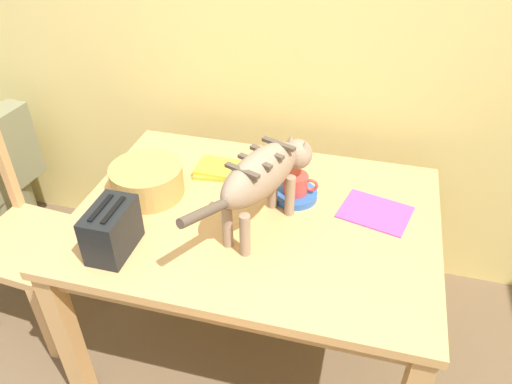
# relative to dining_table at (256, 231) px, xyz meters

# --- Properties ---
(wall_rear) EXTENTS (5.29, 0.11, 2.50)m
(wall_rear) POSITION_rel_dining_table_xyz_m (0.05, 0.70, 0.61)
(wall_rear) COLOR #ECD27B
(wall_rear) RESTS_ON ground_plane
(dining_table) EXTENTS (1.31, 0.96, 0.73)m
(dining_table) POSITION_rel_dining_table_xyz_m (0.00, 0.00, 0.00)
(dining_table) COLOR tan
(dining_table) RESTS_ON ground_plane
(cat) EXTENTS (0.29, 0.62, 0.31)m
(cat) POSITION_rel_dining_table_xyz_m (0.04, -0.05, 0.30)
(cat) COLOR #927960
(cat) RESTS_ON dining_table
(saucer_bowl) EXTENTS (0.17, 0.17, 0.03)m
(saucer_bowl) POSITION_rel_dining_table_xyz_m (0.12, 0.14, 0.10)
(saucer_bowl) COLOR #295BB0
(saucer_bowl) RESTS_ON dining_table
(coffee_mug) EXTENTS (0.13, 0.09, 0.08)m
(coffee_mug) POSITION_rel_dining_table_xyz_m (0.12, 0.14, 0.15)
(coffee_mug) COLOR #D23F38
(coffee_mug) RESTS_ON saucer_bowl
(magazine) EXTENTS (0.28, 0.25, 0.01)m
(magazine) POSITION_rel_dining_table_xyz_m (0.42, 0.12, 0.09)
(magazine) COLOR purple
(magazine) RESTS_ON dining_table
(book_stack) EXTENTS (0.18, 0.15, 0.03)m
(book_stack) POSITION_rel_dining_table_xyz_m (-0.23, 0.23, 0.10)
(book_stack) COLOR gold
(book_stack) RESTS_ON dining_table
(wicker_basket) EXTENTS (0.28, 0.28, 0.12)m
(wicker_basket) POSITION_rel_dining_table_xyz_m (-0.44, 0.02, 0.15)
(wicker_basket) COLOR tan
(wicker_basket) RESTS_ON dining_table
(toaster) EXTENTS (0.12, 0.20, 0.18)m
(toaster) POSITION_rel_dining_table_xyz_m (-0.41, -0.30, 0.17)
(toaster) COLOR black
(toaster) RESTS_ON dining_table
(wooden_chair_far) EXTENTS (0.45, 0.45, 0.94)m
(wooden_chair_far) POSITION_rel_dining_table_xyz_m (-1.04, -0.09, -0.18)
(wooden_chair_far) COLOR tan
(wooden_chair_far) RESTS_ON ground_plane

